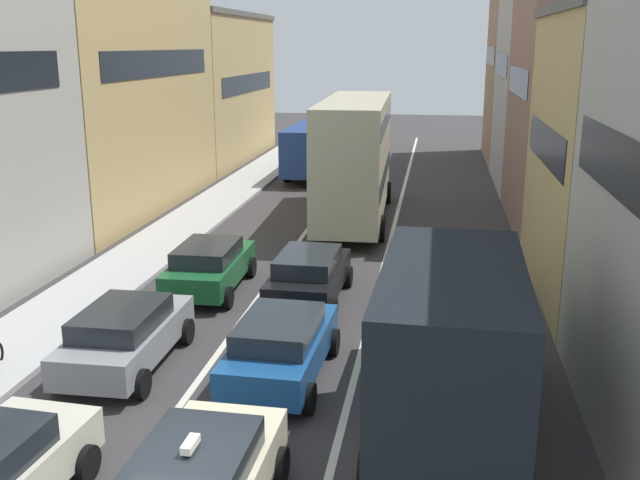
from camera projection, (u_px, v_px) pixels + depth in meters
sidewalk_left at (193, 220)px, 30.57m from camera, size 2.60×64.00×0.14m
lane_stripe_left at (310, 226)px, 29.82m from camera, size 0.16×60.00×0.01m
lane_stripe_right at (393, 229)px, 29.30m from camera, size 0.16×60.00×0.01m
building_row_left at (72, 83)px, 30.62m from camera, size 7.20×43.90×12.04m
building_row_right at (602, 91)px, 29.86m from camera, size 7.20×43.90×12.18m
removalist_box_truck at (451, 337)px, 13.42m from camera, size 2.87×7.76×3.58m
sedan_centre_lane_second at (281, 345)px, 15.99m from camera, size 2.17×4.35×1.49m
wagon_left_lane_second at (125, 334)px, 16.59m from camera, size 2.09×4.32×1.49m
hatchback_centre_lane_third at (309, 275)px, 20.88m from camera, size 2.14×4.34×1.49m
sedan_left_lane_third at (209, 265)px, 21.78m from camera, size 2.14×4.34×1.49m
sedan_right_lane_behind_truck at (434, 278)px, 20.58m from camera, size 2.28×4.40×1.49m
bus_mid_queue_primary at (355, 154)px, 29.97m from camera, size 3.06×10.58×5.06m
bus_far_queue_secondary at (319, 142)px, 41.79m from camera, size 2.83×10.51×2.90m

